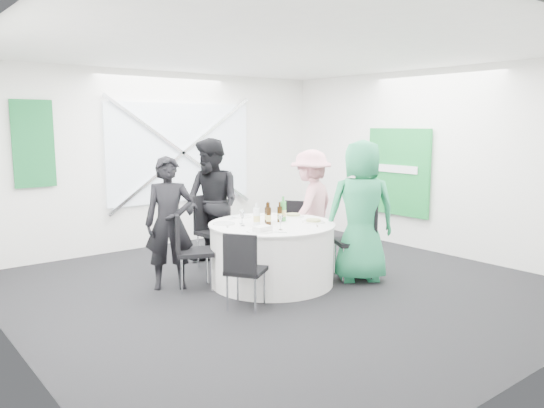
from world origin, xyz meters
TOP-DOWN VIEW (x-y plane):
  - floor at (0.00, 0.00)m, footprint 6.00×6.00m
  - ceiling at (0.00, 0.00)m, footprint 6.00×6.00m
  - wall_back at (0.00, 3.00)m, footprint 6.00×0.00m
  - wall_front at (0.00, -3.00)m, footprint 6.00×0.00m
  - wall_left at (-3.00, 0.00)m, footprint 0.00×6.00m
  - wall_right at (3.00, 0.00)m, footprint 0.00×6.00m
  - window_panel at (0.30, 2.96)m, footprint 2.60×0.03m
  - window_brace_a at (0.30, 2.92)m, footprint 2.63×0.05m
  - window_brace_b at (0.30, 2.92)m, footprint 2.63×0.05m
  - green_banner at (-2.00, 2.95)m, footprint 0.55×0.04m
  - green_sign at (2.94, 0.60)m, footprint 0.05×1.20m
  - banquet_table at (0.00, 0.20)m, footprint 1.56×1.56m
  - chair_back at (-0.15, 1.33)m, footprint 0.51×0.52m
  - chair_back_left at (-0.96, 0.62)m, footprint 0.56×0.56m
  - chair_back_right at (0.98, 0.89)m, footprint 0.54×0.54m
  - chair_front_right at (1.01, -0.35)m, footprint 0.62×0.61m
  - chair_front_left at (-0.85, -0.38)m, footprint 0.54×0.54m
  - person_man_back_left at (-1.08, 0.81)m, footprint 0.70×0.62m
  - person_man_back at (-0.17, 1.31)m, footprint 0.60×0.93m
  - person_woman_pink at (1.06, 0.64)m, footprint 1.15×0.85m
  - person_woman_green at (0.95, -0.40)m, footprint 1.04×0.95m
  - plate_back at (-0.04, 0.80)m, footprint 0.26×0.26m
  - plate_back_left at (-0.50, 0.52)m, footprint 0.27×0.27m
  - plate_back_right at (0.51, 0.39)m, footprint 0.28×0.28m
  - plate_front_right at (0.43, -0.08)m, footprint 0.28×0.28m
  - plate_front_left at (-0.44, -0.13)m, footprint 0.29×0.29m
  - napkin at (-0.42, -0.15)m, footprint 0.21×0.15m
  - beer_bottle_a at (-0.06, 0.21)m, footprint 0.06×0.06m
  - beer_bottle_b at (-0.02, 0.27)m, footprint 0.06×0.06m
  - beer_bottle_c at (0.13, 0.21)m, footprint 0.06×0.06m
  - beer_bottle_d at (-0.11, 0.13)m, footprint 0.06×0.06m
  - green_water_bottle at (0.20, 0.23)m, footprint 0.08×0.08m
  - clear_water_bottle at (-0.24, 0.20)m, footprint 0.08×0.08m
  - wine_glass_a at (-0.31, 0.40)m, footprint 0.07×0.07m
  - wine_glass_b at (-0.38, 0.30)m, footprint 0.07×0.07m
  - wine_glass_c at (-0.18, -0.18)m, footprint 0.07×0.07m
  - wine_glass_d at (0.30, 0.38)m, footprint 0.07×0.07m
  - fork_a at (0.56, 0.35)m, footprint 0.09×0.13m
  - knife_a at (0.42, 0.59)m, footprint 0.08×0.14m
  - fork_b at (-0.41, 0.60)m, footprint 0.08×0.14m
  - knife_b at (-0.55, 0.36)m, footprint 0.09×0.13m
  - fork_c at (0.30, -0.29)m, footprint 0.11×0.12m
  - knife_c at (0.51, -0.06)m, footprint 0.12×0.12m
  - fork_d at (0.23, 0.73)m, footprint 0.15×0.03m
  - knife_d at (-0.20, 0.74)m, footprint 0.15×0.02m
  - fork_e at (-0.51, -0.07)m, footprint 0.12×0.12m
  - knife_e at (-0.28, -0.30)m, footprint 0.11×0.12m

SIDE VIEW (x-z plane):
  - floor at x=0.00m, z-range 0.00..0.00m
  - banquet_table at x=0.00m, z-range 0.00..0.76m
  - chair_front_left at x=-0.85m, z-range 0.07..0.92m
  - chair_back_right at x=0.98m, z-range 0.07..0.93m
  - chair_back_left at x=-0.96m, z-range 0.08..1.01m
  - chair_front_right at x=1.01m, z-range 0.09..1.08m
  - chair_back at x=-0.15m, z-range 0.09..1.09m
  - fork_a at x=0.56m, z-range 0.76..0.77m
  - knife_a at x=0.42m, z-range 0.76..0.77m
  - fork_b at x=-0.41m, z-range 0.76..0.77m
  - knife_b at x=-0.55m, z-range 0.76..0.77m
  - fork_c at x=0.30m, z-range 0.76..0.77m
  - knife_c at x=0.51m, z-range 0.76..0.77m
  - fork_d at x=0.23m, z-range 0.76..0.77m
  - knife_d at x=-0.20m, z-range 0.76..0.77m
  - fork_e at x=-0.51m, z-range 0.76..0.77m
  - knife_e at x=-0.28m, z-range 0.76..0.77m
  - plate_back at x=-0.04m, z-range 0.76..0.77m
  - plate_back_left at x=-0.50m, z-range 0.76..0.77m
  - plate_front_left at x=-0.44m, z-range 0.76..0.77m
  - plate_back_right at x=0.51m, z-range 0.76..0.80m
  - plate_front_right at x=0.43m, z-range 0.76..0.80m
  - person_man_back_left at x=-1.08m, z-range 0.00..1.60m
  - napkin at x=-0.42m, z-range 0.78..0.83m
  - person_woman_pink at x=1.06m, z-range 0.00..1.62m
  - beer_bottle_b at x=-0.02m, z-range 0.73..0.98m
  - beer_bottle_c at x=0.13m, z-range 0.73..0.98m
  - beer_bottle_a at x=-0.06m, z-range 0.73..1.00m
  - clear_water_bottle at x=-0.24m, z-range 0.73..1.00m
  - beer_bottle_d at x=-0.11m, z-range 0.73..1.01m
  - green_water_bottle at x=0.20m, z-range 0.73..1.04m
  - wine_glass_a at x=-0.31m, z-range 0.80..0.97m
  - wine_glass_b at x=-0.38m, z-range 0.80..0.97m
  - wine_glass_c at x=-0.18m, z-range 0.80..0.97m
  - wine_glass_d at x=0.30m, z-range 0.80..0.97m
  - person_woman_green at x=0.95m, z-range 0.00..1.78m
  - person_man_back at x=-0.17m, z-range 0.00..1.78m
  - green_sign at x=2.94m, z-range 0.50..1.90m
  - wall_back at x=0.00m, z-range -1.60..4.40m
  - wall_front at x=0.00m, z-range -1.60..4.40m
  - wall_left at x=-3.00m, z-range -1.60..4.40m
  - wall_right at x=3.00m, z-range -1.60..4.40m
  - window_panel at x=0.30m, z-range 0.70..2.30m
  - window_brace_a at x=0.30m, z-range 0.58..2.42m
  - window_brace_b at x=0.30m, z-range 0.58..2.42m
  - green_banner at x=-2.00m, z-range 1.10..2.30m
  - ceiling at x=0.00m, z-range 2.80..2.80m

